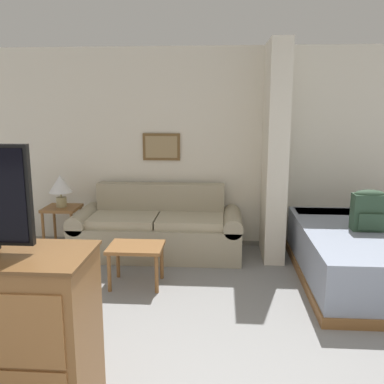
# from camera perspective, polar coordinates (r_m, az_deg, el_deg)

# --- Properties ---
(wall_back) EXTENTS (6.28, 0.16, 2.60)m
(wall_back) POSITION_cam_1_polar(r_m,az_deg,el_deg) (5.69, 3.62, 5.71)
(wall_back) COLOR silver
(wall_back) RESTS_ON ground_plane
(wall_partition_pillar) EXTENTS (0.24, 0.75, 2.60)m
(wall_partition_pillar) POSITION_cam_1_polar(r_m,az_deg,el_deg) (5.29, 10.97, 5.15)
(wall_partition_pillar) COLOR silver
(wall_partition_pillar) RESTS_ON ground_plane
(couch) EXTENTS (2.11, 0.84, 0.86)m
(couch) POSITION_cam_1_polar(r_m,az_deg,el_deg) (5.46, -4.54, -5.05)
(couch) COLOR tan
(couch) RESTS_ON ground_plane
(coffee_table) EXTENTS (0.56, 0.45, 0.43)m
(coffee_table) POSITION_cam_1_polar(r_m,az_deg,el_deg) (4.54, -7.48, -7.86)
(coffee_table) COLOR brown
(coffee_table) RESTS_ON ground_plane
(side_table) EXTENTS (0.43, 0.43, 0.59)m
(side_table) POSITION_cam_1_polar(r_m,az_deg,el_deg) (5.73, -16.91, -2.95)
(side_table) COLOR brown
(side_table) RESTS_ON ground_plane
(table_lamp) EXTENTS (0.29, 0.29, 0.41)m
(table_lamp) POSITION_cam_1_polar(r_m,az_deg,el_deg) (5.65, -17.14, 0.84)
(table_lamp) COLOR tan
(table_lamp) RESTS_ON side_table
(bed) EXTENTS (1.59, 2.15, 0.56)m
(bed) POSITION_cam_1_polar(r_m,az_deg,el_deg) (5.04, 23.25, -7.75)
(bed) COLOR brown
(bed) RESTS_ON ground_plane
(backpack) EXTENTS (0.34, 0.20, 0.44)m
(backpack) POSITION_cam_1_polar(r_m,az_deg,el_deg) (4.86, 22.50, -2.19)
(backpack) COLOR #2D4733
(backpack) RESTS_ON bed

